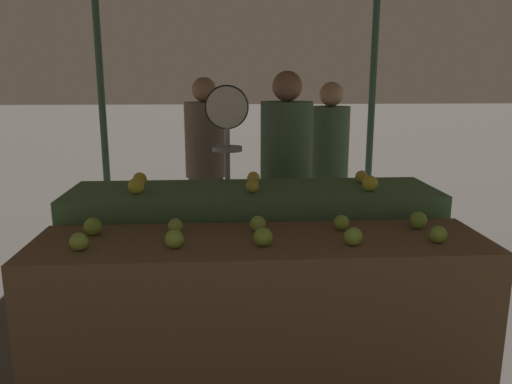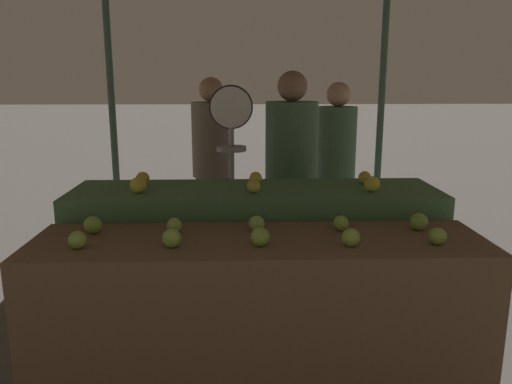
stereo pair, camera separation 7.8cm
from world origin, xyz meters
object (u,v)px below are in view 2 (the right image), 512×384
Objects in this scene: produce_scale at (231,147)px; person_vendor_at_scale at (291,169)px; person_customer_right at (336,160)px; person_customer_left at (212,156)px.

produce_scale is 0.51m from person_vendor_at_scale.
person_customer_right is at bearing -125.21° from person_vendor_at_scale.
person_vendor_at_scale is at bearing 26.31° from produce_scale.
produce_scale is 0.94× the size of person_vendor_at_scale.
produce_scale is 1.01m from person_customer_left.
person_customer_left reaches higher than produce_scale.
person_customer_left is at bearing -51.02° from person_vendor_at_scale.
person_customer_right is (1.06, -0.12, -0.02)m from person_customer_left.
produce_scale is 0.97× the size of person_customer_left.
person_customer_right is (0.45, 0.64, -0.04)m from person_vendor_at_scale.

